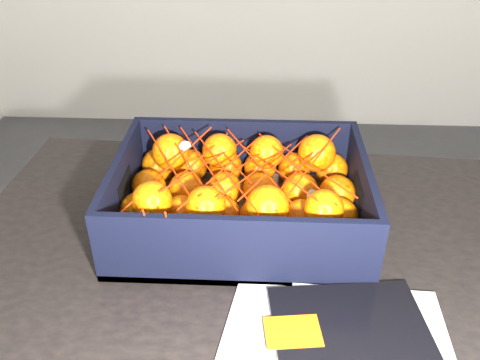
{
  "coord_description": "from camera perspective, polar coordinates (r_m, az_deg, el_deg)",
  "views": [
    {
      "loc": [
        -0.23,
        -0.9,
        1.31
      ],
      "look_at": [
        -0.26,
        -0.2,
        0.86
      ],
      "focal_mm": 37.97,
      "sensor_mm": 36.0,
      "label": 1
    }
  ],
  "objects": [
    {
      "name": "table",
      "position": [
        0.89,
        7.44,
        -15.27
      ],
      "size": [
        1.24,
        0.87,
        0.75
      ],
      "color": "black",
      "rests_on": "ground"
    },
    {
      "name": "mesh_net",
      "position": [
        0.84,
        -0.32,
        1.16
      ],
      "size": [
        0.36,
        0.28,
        0.09
      ],
      "color": "red",
      "rests_on": "clementine_heap"
    },
    {
      "name": "produce_crate",
      "position": [
        0.89,
        0.09,
        -2.79
      ],
      "size": [
        0.43,
        0.32,
        0.13
      ],
      "color": "brown",
      "rests_on": "table"
    },
    {
      "name": "clementine_heap",
      "position": [
        0.88,
        0.06,
        -1.81
      ],
      "size": [
        0.41,
        0.3,
        0.12
      ],
      "color": "#E15A04",
      "rests_on": "produce_crate"
    }
  ]
}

